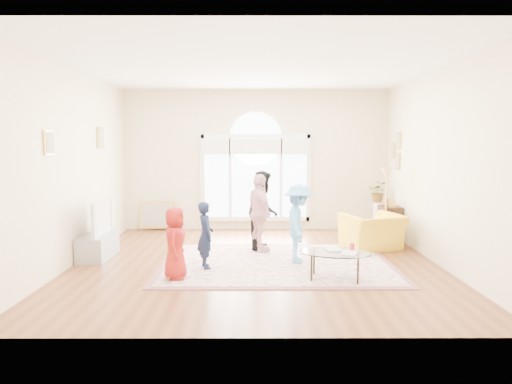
{
  "coord_description": "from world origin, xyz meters",
  "views": [
    {
      "loc": [
        -0.02,
        -7.49,
        1.99
      ],
      "look_at": [
        0.0,
        0.3,
        1.16
      ],
      "focal_mm": 32.0,
      "sensor_mm": 36.0,
      "label": 1
    }
  ],
  "objects_px": {
    "area_rug": "(277,263)",
    "tv_console": "(98,246)",
    "coffee_table": "(335,253)",
    "armchair": "(372,232)",
    "television": "(97,218)"
  },
  "relations": [
    {
      "from": "tv_console",
      "to": "television",
      "type": "relative_size",
      "value": 0.98
    },
    {
      "from": "television",
      "to": "armchair",
      "type": "relative_size",
      "value": 1.01
    },
    {
      "from": "tv_console",
      "to": "armchair",
      "type": "relative_size",
      "value": 0.98
    },
    {
      "from": "area_rug",
      "to": "tv_console",
      "type": "bearing_deg",
      "value": 173.25
    },
    {
      "from": "area_rug",
      "to": "television",
      "type": "relative_size",
      "value": 3.52
    },
    {
      "from": "television",
      "to": "armchair",
      "type": "xyz_separation_m",
      "value": [
        4.95,
        0.68,
        -0.38
      ]
    },
    {
      "from": "area_rug",
      "to": "tv_console",
      "type": "relative_size",
      "value": 3.6
    },
    {
      "from": "area_rug",
      "to": "armchair",
      "type": "height_order",
      "value": "armchair"
    },
    {
      "from": "coffee_table",
      "to": "armchair",
      "type": "distance_m",
      "value": 2.25
    },
    {
      "from": "area_rug",
      "to": "tv_console",
      "type": "xyz_separation_m",
      "value": [
        -3.1,
        0.37,
        0.2
      ]
    },
    {
      "from": "coffee_table",
      "to": "armchair",
      "type": "xyz_separation_m",
      "value": [
        1.05,
        1.98,
        -0.07
      ]
    },
    {
      "from": "tv_console",
      "to": "armchair",
      "type": "xyz_separation_m",
      "value": [
        4.96,
        0.68,
        0.12
      ]
    },
    {
      "from": "television",
      "to": "coffee_table",
      "type": "distance_m",
      "value": 4.12
    },
    {
      "from": "area_rug",
      "to": "coffee_table",
      "type": "height_order",
      "value": "coffee_table"
    },
    {
      "from": "television",
      "to": "armchair",
      "type": "height_order",
      "value": "television"
    }
  ]
}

